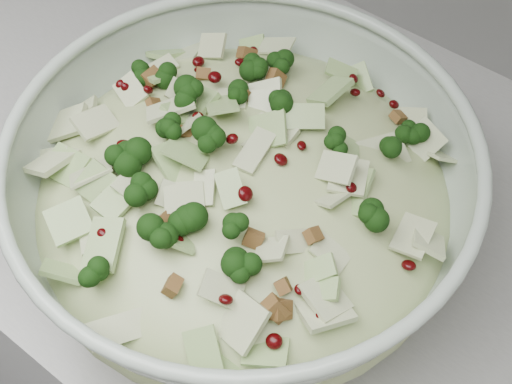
# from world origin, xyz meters

# --- Properties ---
(mixing_bowl) EXTENTS (0.48, 0.48, 0.16)m
(mixing_bowl) POSITION_xyz_m (-0.09, 1.60, 0.98)
(mixing_bowl) COLOR #A2B2A2
(mixing_bowl) RESTS_ON counter
(salad) EXTENTS (0.47, 0.47, 0.16)m
(salad) POSITION_xyz_m (-0.09, 1.60, 1.01)
(salad) COLOR #A9BA7F
(salad) RESTS_ON mixing_bowl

